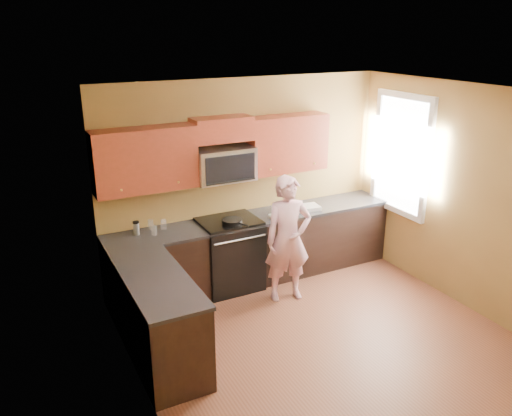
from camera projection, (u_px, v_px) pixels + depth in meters
floor at (326, 342)px, 5.68m from camera, size 4.00×4.00×0.00m
ceiling at (339, 95)px, 4.77m from camera, size 4.00×4.00×0.00m
wall_back at (245, 180)px, 6.90m from camera, size 4.00×0.00×4.00m
wall_front at (500, 324)px, 3.55m from camera, size 4.00×0.00×4.00m
wall_left at (139, 269)px, 4.36m from camera, size 0.00×4.00×4.00m
wall_right at (470, 200)px, 6.09m from camera, size 0.00×4.00×4.00m
cabinet_back_run at (256, 250)px, 6.95m from camera, size 4.00×0.60×0.88m
cabinet_left_run at (158, 320)px, 5.30m from camera, size 0.60×1.60×0.88m
countertop_back at (256, 218)px, 6.79m from camera, size 4.00×0.62×0.04m
countertop_left at (156, 280)px, 5.15m from camera, size 0.62×1.60×0.04m
stove at (229, 254)px, 6.75m from camera, size 0.76×0.65×0.95m
microwave at (224, 180)px, 6.53m from camera, size 0.76×0.40×0.42m
upper_cab_left at (147, 190)px, 6.13m from camera, size 1.22×0.33×0.75m
upper_cab_right at (286, 171)px, 6.96m from camera, size 1.12×0.33×0.75m
upper_cab_over_mw at (222, 129)px, 6.34m from camera, size 0.76×0.33×0.30m
window at (401, 155)px, 6.99m from camera, size 0.06×1.06×1.66m
woman at (288, 239)px, 6.36m from camera, size 0.66×0.50×1.62m
frying_pan at (232, 223)px, 6.48m from camera, size 0.40×0.50×0.06m
butter_tub at (292, 213)px, 6.93m from camera, size 0.16×0.16×0.10m
toast_slice at (299, 210)px, 7.01m from camera, size 0.14×0.14×0.01m
napkin_a at (272, 216)px, 6.73m from camera, size 0.13×0.14×0.06m
napkin_b at (297, 211)px, 6.90m from camera, size 0.15×0.16×0.07m
dish_towel at (308, 207)px, 7.06m from camera, size 0.33×0.28×0.05m
travel_mug at (137, 234)px, 6.21m from camera, size 0.08×0.08×0.17m
glass_a at (154, 230)px, 6.19m from camera, size 0.09×0.09×0.12m
glass_b at (164, 224)px, 6.36m from camera, size 0.08×0.08×0.12m
glass_c at (151, 224)px, 6.36m from camera, size 0.07×0.07×0.12m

